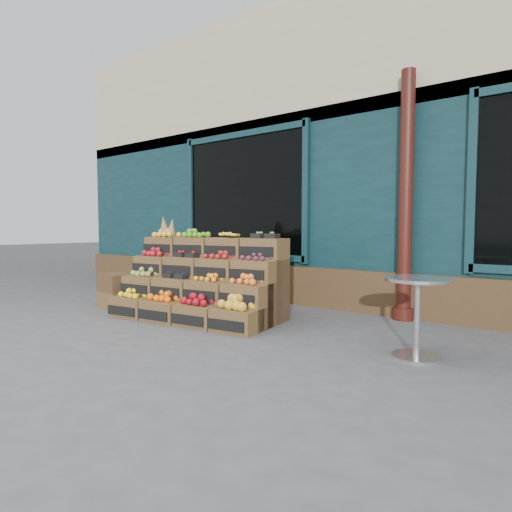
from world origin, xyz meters
The scene contains 6 objects.
ground centered at (0.00, 0.00, 0.00)m, with size 60.00×60.00×0.00m, color #47474A.
shop_facade centered at (0.00, 5.11, 2.40)m, with size 12.00×6.24×4.80m.
crate_display centered at (-1.00, 0.55, 0.42)m, with size 2.31×1.33×1.38m.
spare_crates centered at (-2.45, 0.21, 0.26)m, with size 0.56×0.43×0.52m.
bistro_table centered at (1.86, 0.44, 0.47)m, with size 0.59×0.59×0.75m.
shopkeeper centered at (-1.75, 2.72, 0.89)m, with size 0.65×0.43×1.78m, color #185625.
Camera 1 is at (3.04, -3.52, 1.20)m, focal length 30.00 mm.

